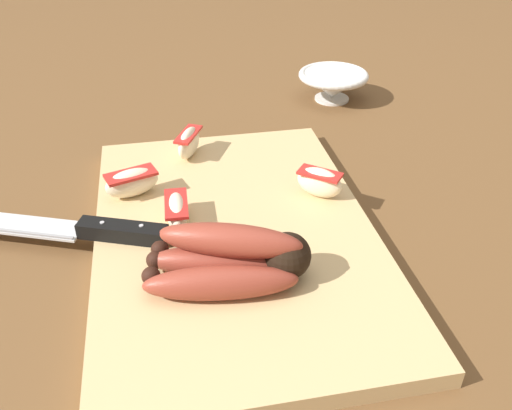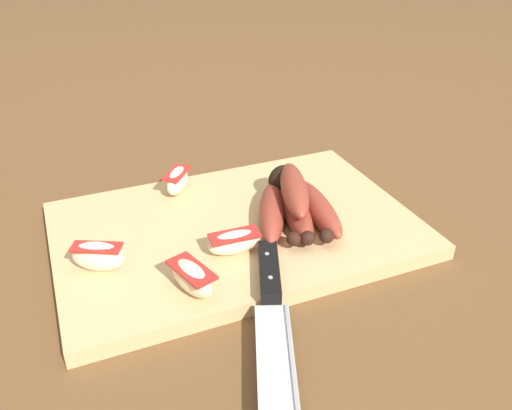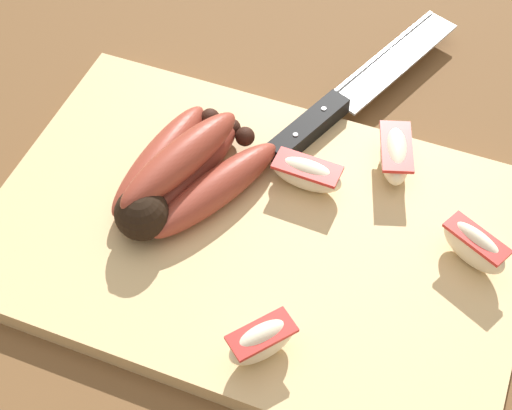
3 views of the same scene
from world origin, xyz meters
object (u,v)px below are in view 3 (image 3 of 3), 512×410
at_px(apple_wedge_near, 395,154).
at_px(apple_wedge_extra, 262,341).
at_px(banana_bunch, 181,175).
at_px(apple_wedge_far, 307,174).
at_px(chefs_knife, 339,103).
at_px(apple_wedge_middle, 474,247).

xyz_separation_m(apple_wedge_near, apple_wedge_extra, (0.05, 0.22, 0.00)).
bearing_deg(apple_wedge_near, apple_wedge_extra, 78.64).
height_order(banana_bunch, apple_wedge_near, banana_bunch).
xyz_separation_m(banana_bunch, apple_wedge_far, (-0.10, -0.05, -0.01)).
bearing_deg(apple_wedge_far, chefs_knife, -88.89).
relative_size(apple_wedge_near, apple_wedge_extra, 1.21).
height_order(chefs_knife, apple_wedge_near, apple_wedge_near).
xyz_separation_m(apple_wedge_middle, apple_wedge_far, (0.16, -0.03, -0.00)).
distance_m(apple_wedge_middle, apple_wedge_extra, 0.20).
bearing_deg(apple_wedge_middle, apple_wedge_far, -10.10).
height_order(apple_wedge_near, apple_wedge_middle, apple_wedge_middle).
bearing_deg(apple_wedge_near, chefs_knife, -38.85).
distance_m(apple_wedge_near, apple_wedge_far, 0.08).
bearing_deg(banana_bunch, apple_wedge_middle, -175.72).
bearing_deg(apple_wedge_near, banana_bunch, 29.59).
height_order(chefs_knife, apple_wedge_far, apple_wedge_far).
xyz_separation_m(chefs_knife, apple_wedge_extra, (-0.03, 0.28, 0.01)).
bearing_deg(apple_wedge_far, apple_wedge_middle, 169.90).
bearing_deg(apple_wedge_extra, apple_wedge_near, -101.36).
xyz_separation_m(banana_bunch, apple_wedge_middle, (-0.26, -0.02, -0.00)).
xyz_separation_m(chefs_knife, apple_wedge_near, (-0.07, 0.06, 0.01)).
relative_size(banana_bunch, apple_wedge_near, 2.35).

